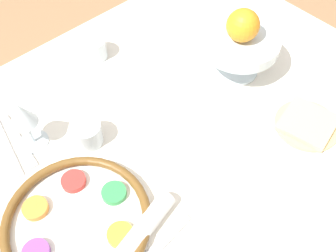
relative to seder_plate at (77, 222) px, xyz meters
The scene contains 12 objects.
dining_table 0.42m from the seder_plate, ahead, with size 1.50×1.00×0.72m.
seder_plate is the anchor object (origin of this frame).
wine_glass 0.26m from the seder_plate, 80.40° to the left, with size 0.07×0.07×0.13m.
fruit_stand 0.58m from the seder_plate, ahead, with size 0.20×0.20×0.11m.
orange_fruit 0.59m from the seder_plate, ahead, with size 0.08×0.08×0.08m.
bread_plate 0.58m from the seder_plate, 16.44° to the right, with size 0.16×0.16×0.02m.
napkin_roll 0.13m from the seder_plate, 54.08° to the right, with size 0.20×0.08×0.04m.
cup_mid 0.50m from the seder_plate, 50.09° to the left, with size 0.07×0.07×0.06m.
cup_far 0.21m from the seder_plate, 48.68° to the left, with size 0.07×0.07×0.06m.
fork_left 0.27m from the seder_plate, 93.38° to the left, with size 0.05×0.18×0.01m.
fork_right 0.27m from the seder_plate, 87.01° to the left, with size 0.04×0.18×0.01m.
spoon 0.17m from the seder_plate, 56.63° to the right, with size 0.16×0.04×0.01m.
Camera 1 is at (-0.26, -0.39, 1.48)m, focal length 42.00 mm.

